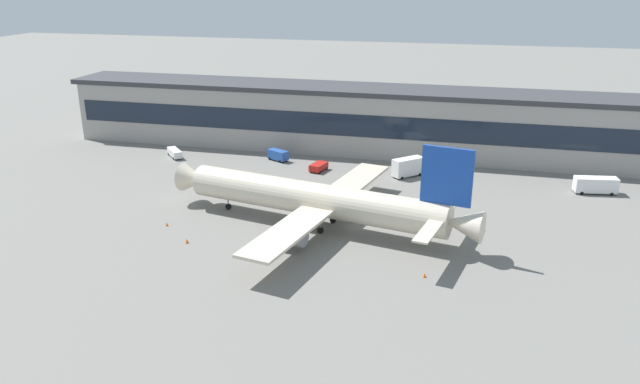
{
  "coord_description": "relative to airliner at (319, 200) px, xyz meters",
  "views": [
    {
      "loc": [
        18.06,
        -97.15,
        43.04
      ],
      "look_at": [
        -7.41,
        4.65,
        5.0
      ],
      "focal_mm": 34.4,
      "sensor_mm": 36.0,
      "label": 1
    }
  ],
  "objects": [
    {
      "name": "ground_plane",
      "position": [
        6.54,
        -0.47,
        -5.07
      ],
      "size": [
        600.0,
        600.0,
        0.0
      ],
      "primitive_type": "plane",
      "color": "slate"
    },
    {
      "name": "terminal_building",
      "position": [
        6.54,
        50.33,
        3.0
      ],
      "size": [
        169.18,
        15.51,
        16.09
      ],
      "color": "#9E9993",
      "rests_on": "ground_plane"
    },
    {
      "name": "airliner",
      "position": [
        0.0,
        0.0,
        0.0
      ],
      "size": [
        57.86,
        49.53,
        17.35
      ],
      "color": "beige",
      "rests_on": "ground_plane"
    },
    {
      "name": "catering_truck",
      "position": [
        12.02,
        32.16,
        -2.77
      ],
      "size": [
        6.94,
        6.92,
        4.15
      ],
      "color": "white",
      "rests_on": "ground_plane"
    },
    {
      "name": "crew_van",
      "position": [
        -19.51,
        36.72,
        -3.61
      ],
      "size": [
        5.62,
        4.38,
        2.55
      ],
      "color": "#2651A5",
      "rests_on": "ground_plane"
    },
    {
      "name": "fuel_truck",
      "position": [
        50.78,
        30.63,
        -3.18
      ],
      "size": [
        8.73,
        4.05,
        3.35
      ],
      "color": "white",
      "rests_on": "ground_plane"
    },
    {
      "name": "pushback_tractor",
      "position": [
        -7.95,
        31.3,
        -4.02
      ],
      "size": [
        3.65,
        5.28,
        1.75
      ],
      "color": "red",
      "rests_on": "ground_plane"
    },
    {
      "name": "belt_loader",
      "position": [
        -44.7,
        33.21,
        -3.91
      ],
      "size": [
        5.81,
        6.06,
        1.95
      ],
      "color": "white",
      "rests_on": "ground_plane"
    },
    {
      "name": "traffic_cone_0",
      "position": [
        19.93,
        -14.86,
        -4.73
      ],
      "size": [
        0.54,
        0.54,
        0.68
      ],
      "primitive_type": "cone",
      "color": "#F2590C",
      "rests_on": "ground_plane"
    },
    {
      "name": "traffic_cone_1",
      "position": [
        -19.79,
        -12.22,
        -4.7
      ],
      "size": [
        0.59,
        0.59,
        0.73
      ],
      "primitive_type": "cone",
      "color": "#F2590C",
      "rests_on": "ground_plane"
    },
    {
      "name": "traffic_cone_2",
      "position": [
        -26.49,
        -6.36,
        -4.75
      ],
      "size": [
        0.51,
        0.51,
        0.64
      ],
      "primitive_type": "cone",
      "color": "#F2590C",
      "rests_on": "ground_plane"
    }
  ]
}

